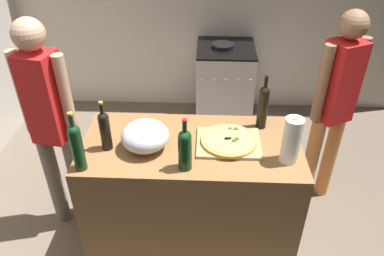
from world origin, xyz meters
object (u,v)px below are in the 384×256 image
Objects in this scene: wine_bottle_dark at (105,129)px; stove at (224,85)px; wine_bottle_clear at (185,148)px; person_in_red at (334,103)px; wine_bottle_green at (263,105)px; person_in_stripes at (51,121)px; pizza at (229,140)px; paper_towel_roll at (291,140)px; mixing_bowl at (145,136)px; wine_bottle_amber at (77,145)px.

stove is (0.79, 1.78, -0.62)m from wine_bottle_dark.
wine_bottle_clear is 0.21× the size of person_in_red.
person_in_red is at bearing 28.75° from wine_bottle_green.
person_in_stripes is (-1.23, -1.55, 0.51)m from stove.
wine_bottle_clear is (-0.26, -0.24, 0.11)m from pizza.
stove is at bearing 99.41° from paper_towel_roll.
wine_bottle_green reaches higher than pizza.
pizza is 0.37m from wine_bottle_clear.
mixing_bowl is 0.71m from person_in_stripes.
stove is (0.90, 1.98, -0.64)m from wine_bottle_amber.
wine_bottle_amber is at bearing -162.40° from pizza.
wine_bottle_clear is 2.06m from stove.
wine_bottle_amber is 1.18m from wine_bottle_green.
wine_bottle_amber reaches higher than pizza.
stove is at bearing 88.65° from pizza.
person_in_stripes is (-0.93, 0.39, -0.10)m from wine_bottle_clear.
wine_bottle_clear is 0.36× the size of stove.
person_in_red is (1.65, 0.79, -0.15)m from wine_bottle_amber.
wine_bottle_clear is (0.25, -0.18, 0.05)m from mixing_bowl.
stove is 0.55× the size of person_in_stripes.
paper_towel_roll is 1.10m from wine_bottle_dark.
wine_bottle_amber is (-0.86, -0.27, 0.14)m from pizza.
person_in_red reaches higher than wine_bottle_clear.
wine_bottle_green is 1.14× the size of wine_bottle_clear.
mixing_bowl is 0.78× the size of wine_bottle_green.
person_in_stripes reaches higher than wine_bottle_dark.
wine_bottle_amber is 0.60m from wine_bottle_clear.
person_in_stripes reaches higher than paper_towel_roll.
mixing_bowl reaches higher than pizza.
person_in_red is at bearing 33.26° from pizza.
wine_bottle_dark reaches higher than mixing_bowl.
person_in_stripes is at bearing 169.04° from paper_towel_roll.
person_in_red is at bearing 10.53° from person_in_stripes.
wine_bottle_clear reaches higher than stove.
stove is 0.57× the size of person_in_red.
wine_bottle_dark is 2.04m from stove.
person_in_stripes is (-0.33, 0.43, -0.13)m from wine_bottle_amber.
paper_towel_roll reaches higher than pizza.
paper_towel_roll is at bearing -123.95° from person_in_red.
paper_towel_roll is at bearing -70.51° from wine_bottle_green.
paper_towel_roll reaches higher than mixing_bowl.
paper_towel_roll is 0.77× the size of wine_bottle_green.
wine_bottle_amber is (-0.34, -0.21, 0.08)m from mixing_bowl.
mixing_bowl is at bearing -17.67° from person_in_stripes.
wine_bottle_amber reaches higher than wine_bottle_dark.
wine_bottle_clear is at bearing -137.13° from wine_bottle_green.
stove is at bearing 81.24° from wine_bottle_clear.
paper_towel_roll is 1.57m from person_in_stripes.
wine_bottle_amber is 0.23× the size of person_in_stripes.
stove is (-0.18, 1.50, -0.64)m from wine_bottle_green.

